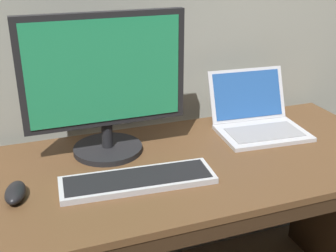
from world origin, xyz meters
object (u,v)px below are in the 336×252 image
(external_monitor, at_px, (105,84))
(computer_mouse, at_px, (15,192))
(laptop_silver, at_px, (258,120))
(wired_keyboard, at_px, (138,180))

(external_monitor, bearing_deg, computer_mouse, -148.10)
(laptop_silver, bearing_deg, wired_keyboard, -157.58)
(wired_keyboard, relative_size, computer_mouse, 4.13)
(external_monitor, bearing_deg, wired_keyboard, -80.76)
(laptop_silver, relative_size, external_monitor, 0.63)
(laptop_silver, distance_m, external_monitor, 0.64)
(laptop_silver, xyz_separation_m, wired_keyboard, (-0.56, -0.23, -0.03))
(external_monitor, height_order, computer_mouse, external_monitor)
(laptop_silver, relative_size, computer_mouse, 2.94)
(external_monitor, distance_m, wired_keyboard, 0.34)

